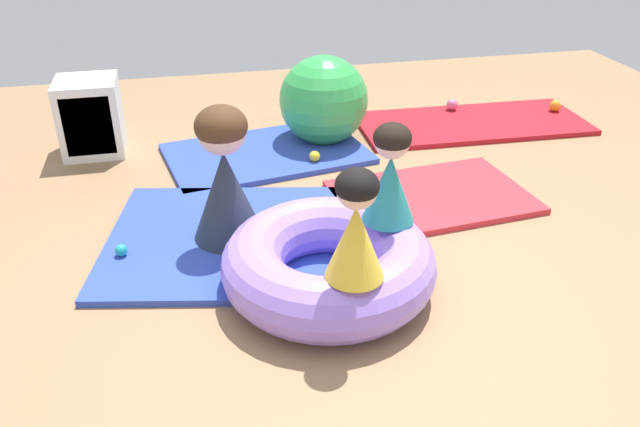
{
  "coord_description": "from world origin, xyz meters",
  "views": [
    {
      "loc": [
        -0.71,
        -2.59,
        1.97
      ],
      "look_at": [
        -0.08,
        0.25,
        0.34
      ],
      "focal_mm": 35.89,
      "sensor_mm": 36.0,
      "label": 1
    }
  ],
  "objects_px": {
    "inflatable_cushion": "(329,263)",
    "storage_cube": "(90,118)",
    "play_ball_pink": "(452,104)",
    "exercise_ball_large": "(324,100)",
    "child_in_yellow": "(356,226)",
    "play_ball_teal": "(121,250)",
    "play_ball_blue": "(372,193)",
    "child_in_teal": "(390,174)",
    "play_ball_yellow": "(315,156)",
    "adult_seated": "(225,176)",
    "play_ball_orange": "(555,106)"
  },
  "relations": [
    {
      "from": "play_ball_teal",
      "to": "storage_cube",
      "type": "bearing_deg",
      "value": 99.38
    },
    {
      "from": "play_ball_pink",
      "to": "play_ball_orange",
      "type": "height_order",
      "value": "same"
    },
    {
      "from": "child_in_yellow",
      "to": "play_ball_yellow",
      "type": "bearing_deg",
      "value": 133.66
    },
    {
      "from": "play_ball_yellow",
      "to": "child_in_yellow",
      "type": "bearing_deg",
      "value": -96.58
    },
    {
      "from": "play_ball_orange",
      "to": "play_ball_yellow",
      "type": "height_order",
      "value": "play_ball_orange"
    },
    {
      "from": "play_ball_yellow",
      "to": "play_ball_pink",
      "type": "bearing_deg",
      "value": 29.71
    },
    {
      "from": "child_in_yellow",
      "to": "play_ball_pink",
      "type": "bearing_deg",
      "value": 108.95
    },
    {
      "from": "child_in_teal",
      "to": "storage_cube",
      "type": "height_order",
      "value": "child_in_teal"
    },
    {
      "from": "child_in_yellow",
      "to": "play_ball_pink",
      "type": "height_order",
      "value": "child_in_yellow"
    },
    {
      "from": "child_in_yellow",
      "to": "play_ball_yellow",
      "type": "relative_size",
      "value": 6.78
    },
    {
      "from": "child_in_yellow",
      "to": "exercise_ball_large",
      "type": "xyz_separation_m",
      "value": [
        0.38,
        2.29,
        -0.23
      ]
    },
    {
      "from": "child_in_teal",
      "to": "play_ball_blue",
      "type": "xyz_separation_m",
      "value": [
        0.15,
        0.75,
        -0.5
      ]
    },
    {
      "from": "child_in_teal",
      "to": "storage_cube",
      "type": "distance_m",
      "value": 2.62
    },
    {
      "from": "play_ball_orange",
      "to": "play_ball_blue",
      "type": "bearing_deg",
      "value": -148.93
    },
    {
      "from": "inflatable_cushion",
      "to": "exercise_ball_large",
      "type": "xyz_separation_m",
      "value": [
        0.41,
        1.93,
        0.18
      ]
    },
    {
      "from": "child_in_teal",
      "to": "exercise_ball_large",
      "type": "xyz_separation_m",
      "value": [
        0.07,
        1.83,
        -0.24
      ]
    },
    {
      "from": "child_in_yellow",
      "to": "child_in_teal",
      "type": "relative_size",
      "value": 0.99
    },
    {
      "from": "play_ball_orange",
      "to": "inflatable_cushion",
      "type": "bearing_deg",
      "value": -140.43
    },
    {
      "from": "child_in_teal",
      "to": "play_ball_yellow",
      "type": "distance_m",
      "value": 1.48
    },
    {
      "from": "inflatable_cushion",
      "to": "child_in_yellow",
      "type": "relative_size",
      "value": 2.08
    },
    {
      "from": "child_in_teal",
      "to": "play_ball_yellow",
      "type": "height_order",
      "value": "child_in_teal"
    },
    {
      "from": "play_ball_blue",
      "to": "play_ball_pink",
      "type": "height_order",
      "value": "play_ball_pink"
    },
    {
      "from": "play_ball_teal",
      "to": "exercise_ball_large",
      "type": "distance_m",
      "value": 2.07
    },
    {
      "from": "play_ball_pink",
      "to": "play_ball_orange",
      "type": "xyz_separation_m",
      "value": [
        0.86,
        -0.22,
        -0.0
      ]
    },
    {
      "from": "inflatable_cushion",
      "to": "storage_cube",
      "type": "relative_size",
      "value": 1.96
    },
    {
      "from": "play_ball_orange",
      "to": "exercise_ball_large",
      "type": "bearing_deg",
      "value": -176.19
    },
    {
      "from": "play_ball_pink",
      "to": "exercise_ball_large",
      "type": "height_order",
      "value": "exercise_ball_large"
    },
    {
      "from": "exercise_ball_large",
      "to": "play_ball_yellow",
      "type": "bearing_deg",
      "value": -110.8
    },
    {
      "from": "inflatable_cushion",
      "to": "child_in_teal",
      "type": "xyz_separation_m",
      "value": [
        0.34,
        0.1,
        0.42
      ]
    },
    {
      "from": "adult_seated",
      "to": "play_ball_blue",
      "type": "distance_m",
      "value": 1.04
    },
    {
      "from": "play_ball_blue",
      "to": "storage_cube",
      "type": "distance_m",
      "value": 2.21
    },
    {
      "from": "exercise_ball_large",
      "to": "child_in_teal",
      "type": "bearing_deg",
      "value": -92.3
    },
    {
      "from": "play_ball_blue",
      "to": "storage_cube",
      "type": "relative_size",
      "value": 0.12
    },
    {
      "from": "play_ball_blue",
      "to": "play_ball_yellow",
      "type": "distance_m",
      "value": 0.69
    },
    {
      "from": "play_ball_blue",
      "to": "child_in_teal",
      "type": "bearing_deg",
      "value": -101.01
    },
    {
      "from": "inflatable_cushion",
      "to": "child_in_teal",
      "type": "relative_size",
      "value": 2.07
    },
    {
      "from": "play_ball_blue",
      "to": "play_ball_yellow",
      "type": "relative_size",
      "value": 0.87
    },
    {
      "from": "adult_seated",
      "to": "play_ball_pink",
      "type": "height_order",
      "value": "adult_seated"
    },
    {
      "from": "play_ball_orange",
      "to": "child_in_yellow",
      "type": "bearing_deg",
      "value": -135.53
    },
    {
      "from": "play_ball_pink",
      "to": "play_ball_orange",
      "type": "distance_m",
      "value": 0.89
    },
    {
      "from": "child_in_yellow",
      "to": "play_ball_orange",
      "type": "xyz_separation_m",
      "value": [
        2.47,
        2.42,
        -0.49
      ]
    },
    {
      "from": "play_ball_blue",
      "to": "child_in_yellow",
      "type": "bearing_deg",
      "value": -110.47
    },
    {
      "from": "child_in_yellow",
      "to": "play_ball_teal",
      "type": "xyz_separation_m",
      "value": [
        -1.09,
        0.85,
        -0.5
      ]
    },
    {
      "from": "child_in_teal",
      "to": "adult_seated",
      "type": "height_order",
      "value": "child_in_teal"
    },
    {
      "from": "play_ball_teal",
      "to": "storage_cube",
      "type": "xyz_separation_m",
      "value": [
        -0.27,
        1.61,
        0.21
      ]
    },
    {
      "from": "play_ball_blue",
      "to": "play_ball_orange",
      "type": "height_order",
      "value": "play_ball_orange"
    },
    {
      "from": "play_ball_yellow",
      "to": "storage_cube",
      "type": "distance_m",
      "value": 1.7
    },
    {
      "from": "exercise_ball_large",
      "to": "storage_cube",
      "type": "xyz_separation_m",
      "value": [
        -1.74,
        0.17,
        -0.06
      ]
    },
    {
      "from": "play_ball_teal",
      "to": "play_ball_blue",
      "type": "bearing_deg",
      "value": 12.92
    },
    {
      "from": "child_in_yellow",
      "to": "exercise_ball_large",
      "type": "bearing_deg",
      "value": 130.84
    }
  ]
}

